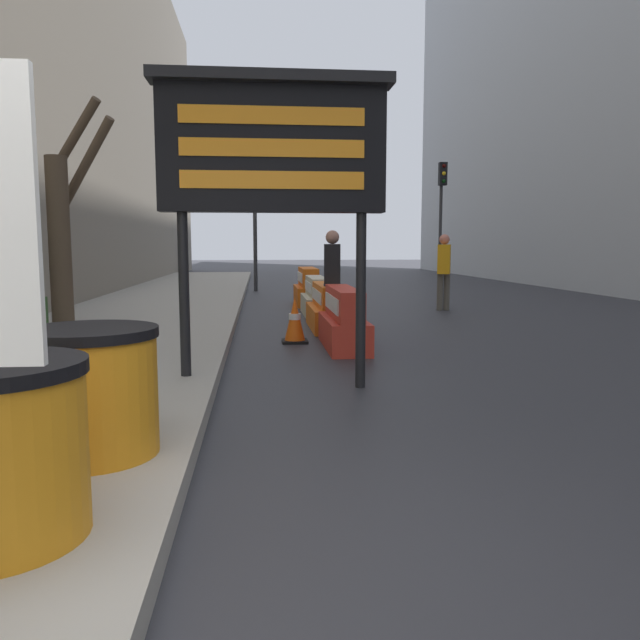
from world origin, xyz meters
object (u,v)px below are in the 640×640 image
object	(u,v)px
jersey_barrier_orange_near	(328,309)
jersey_barrier_orange_far	(308,289)
barrel_drum_middle	(90,391)
message_board	(272,150)
traffic_cone_near	(295,321)
pedestrian_worker	(332,272)
jersey_barrier_cream	(317,298)
traffic_light_near_curb	(255,191)
jersey_barrier_red_striped	(344,321)
pedestrian_passerby	(444,266)
traffic_light_far_side	(442,197)

from	to	relation	value
jersey_barrier_orange_near	jersey_barrier_orange_far	distance (m)	4.35
barrel_drum_middle	jersey_barrier_orange_near	xyz separation A→B (m)	(2.17, 6.74, -0.21)
message_board	jersey_barrier_orange_far	size ratio (longest dim) A/B	1.69
barrel_drum_middle	traffic_cone_near	size ratio (longest dim) A/B	1.23
traffic_cone_near	pedestrian_worker	bearing A→B (deg)	57.36
message_board	jersey_barrier_orange_near	bearing A→B (deg)	77.16
jersey_barrier_orange_near	jersey_barrier_orange_far	xyz separation A→B (m)	(0.00, 4.35, 0.06)
jersey_barrier_cream	jersey_barrier_orange_far	distance (m)	2.25
pedestrian_worker	barrel_drum_middle	bearing A→B (deg)	167.92
jersey_barrier_orange_far	traffic_light_near_curb	xyz separation A→B (m)	(-1.28, 4.61, 2.67)
jersey_barrier_red_striped	message_board	bearing A→B (deg)	-112.55
barrel_drum_middle	pedestrian_passerby	size ratio (longest dim) A/B	0.49
jersey_barrier_red_striped	jersey_barrier_orange_far	bearing A→B (deg)	90.00
jersey_barrier_cream	pedestrian_passerby	bearing A→B (deg)	13.28
jersey_barrier_red_striped	jersey_barrier_cream	size ratio (longest dim) A/B	0.97
jersey_barrier_red_striped	pedestrian_passerby	xyz separation A→B (m)	(2.85, 4.78, 0.61)
message_board	jersey_barrier_red_striped	bearing A→B (deg)	67.45
jersey_barrier_red_striped	traffic_cone_near	world-z (taller)	jersey_barrier_red_striped
pedestrian_worker	pedestrian_passerby	distance (m)	4.30
traffic_light_far_side	pedestrian_passerby	xyz separation A→B (m)	(-2.83, -9.89, -2.25)
jersey_barrier_cream	barrel_drum_middle	bearing A→B (deg)	-103.81
jersey_barrier_red_striped	traffic_light_far_side	world-z (taller)	traffic_light_far_side
barrel_drum_middle	traffic_light_near_curb	world-z (taller)	traffic_light_near_curb
barrel_drum_middle	message_board	size ratio (longest dim) A/B	0.27
traffic_cone_near	jersey_barrier_red_striped	bearing A→B (deg)	-37.34
traffic_cone_near	pedestrian_passerby	size ratio (longest dim) A/B	0.40
jersey_barrier_red_striped	traffic_cone_near	bearing A→B (deg)	142.66
traffic_cone_near	pedestrian_passerby	world-z (taller)	pedestrian_passerby
barrel_drum_middle	jersey_barrier_cream	world-z (taller)	barrel_drum_middle
jersey_barrier_orange_near	traffic_light_near_curb	distance (m)	9.45
jersey_barrier_orange_near	jersey_barrier_cream	world-z (taller)	jersey_barrier_cream
jersey_barrier_cream	pedestrian_passerby	xyz separation A→B (m)	(2.85, 0.67, 0.64)
jersey_barrier_orange_near	traffic_cone_near	xyz separation A→B (m)	(-0.65, -1.52, -0.01)
jersey_barrier_red_striped	traffic_light_near_curb	distance (m)	11.36
jersey_barrier_cream	jersey_barrier_orange_far	bearing A→B (deg)	90.00
jersey_barrier_red_striped	traffic_cone_near	distance (m)	0.82
traffic_light_near_curb	traffic_light_far_side	world-z (taller)	traffic_light_far_side
traffic_light_near_curb	traffic_light_far_side	distance (m)	7.88
jersey_barrier_orange_near	traffic_cone_near	distance (m)	1.65
jersey_barrier_orange_near	jersey_barrier_red_striped	bearing A→B (deg)	-90.00
jersey_barrier_cream	pedestrian_worker	world-z (taller)	pedestrian_worker
jersey_barrier_red_striped	traffic_cone_near	xyz separation A→B (m)	(-0.65, 0.50, -0.04)
jersey_barrier_orange_near	barrel_drum_middle	bearing A→B (deg)	-107.87
jersey_barrier_orange_far	traffic_cone_near	bearing A→B (deg)	-96.33
jersey_barrier_orange_near	traffic_cone_near	world-z (taller)	jersey_barrier_orange_near
jersey_barrier_orange_far	traffic_light_near_curb	distance (m)	5.48
traffic_light_far_side	jersey_barrier_red_striped	bearing A→B (deg)	-111.16
message_board	traffic_light_far_side	bearing A→B (deg)	68.64
barrel_drum_middle	jersey_barrier_cream	size ratio (longest dim) A/B	0.44
jersey_barrier_orange_near	jersey_barrier_orange_far	bearing A→B (deg)	90.00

